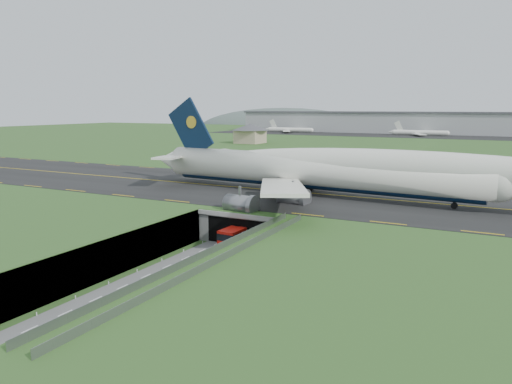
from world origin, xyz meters
The scene contains 10 objects.
ground centered at (0.00, 0.00, 0.00)m, with size 900.00×900.00×0.00m, color #325722.
airfield_deck centered at (0.00, 0.00, 3.00)m, with size 800.00×800.00×6.00m, color gray.
trench_road centered at (0.00, -7.50, 0.10)m, with size 12.00×75.00×0.20m, color slate.
taxiway centered at (0.00, 33.00, 6.09)m, with size 800.00×44.00×0.18m, color black.
tunnel_portal centered at (0.00, 16.71, 3.33)m, with size 17.00×22.30×6.00m.
guideway centered at (11.00, -19.11, 5.32)m, with size 3.00×53.00×7.05m.
jumbo_jet centered at (12.87, 30.72, 11.87)m, with size 105.09×65.49×21.72m.
shuttle_tram centered at (0.53, 7.55, 1.93)m, with size 3.66×8.86×3.53m.
service_building centered at (-79.24, 162.94, 12.07)m, with size 19.26×19.26×10.25m.
cargo_terminal centered at (-0.15, 299.41, 13.96)m, with size 320.00×67.00×15.60m.
Camera 1 is at (42.99, -67.96, 24.74)m, focal length 35.00 mm.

